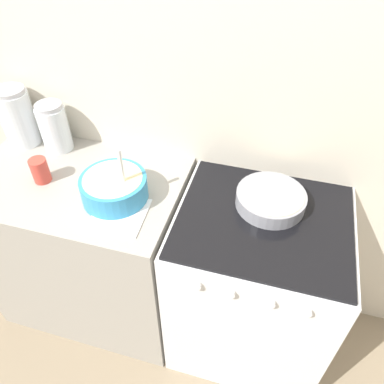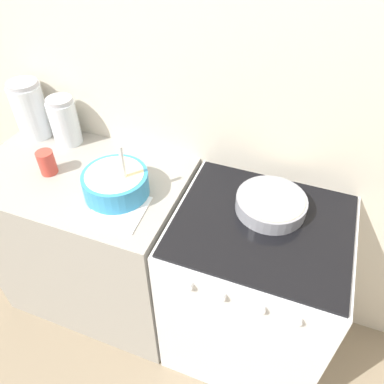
{
  "view_description": "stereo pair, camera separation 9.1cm",
  "coord_description": "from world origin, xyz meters",
  "px_view_note": "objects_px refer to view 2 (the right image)",
  "views": [
    {
      "loc": [
        0.36,
        -0.73,
        1.96
      ],
      "look_at": [
        0.06,
        0.32,
        0.96
      ],
      "focal_mm": 35.0,
      "sensor_mm": 36.0,
      "label": 1
    },
    {
      "loc": [
        0.45,
        -0.7,
        1.96
      ],
      "look_at": [
        0.06,
        0.32,
        0.96
      ],
      "focal_mm": 35.0,
      "sensor_mm": 36.0,
      "label": 2
    }
  ],
  "objects_px": {
    "mixing_bowl": "(116,182)",
    "tin_can": "(47,163)",
    "stove": "(250,290)",
    "storage_jar_middle": "(65,124)",
    "storage_jar_left": "(32,113)",
    "baking_pan": "(271,203)"
  },
  "relations": [
    {
      "from": "mixing_bowl",
      "to": "storage_jar_middle",
      "type": "relative_size",
      "value": 1.15
    },
    {
      "from": "storage_jar_left",
      "to": "tin_can",
      "type": "relative_size",
      "value": 2.58
    },
    {
      "from": "tin_can",
      "to": "mixing_bowl",
      "type": "bearing_deg",
      "value": -2.5
    },
    {
      "from": "stove",
      "to": "baking_pan",
      "type": "relative_size",
      "value": 3.3
    },
    {
      "from": "mixing_bowl",
      "to": "storage_jar_left",
      "type": "relative_size",
      "value": 0.96
    },
    {
      "from": "storage_jar_middle",
      "to": "tin_can",
      "type": "bearing_deg",
      "value": -76.76
    },
    {
      "from": "storage_jar_left",
      "to": "storage_jar_middle",
      "type": "relative_size",
      "value": 1.2
    },
    {
      "from": "baking_pan",
      "to": "mixing_bowl",
      "type": "bearing_deg",
      "value": -168.03
    },
    {
      "from": "mixing_bowl",
      "to": "tin_can",
      "type": "distance_m",
      "value": 0.35
    },
    {
      "from": "storage_jar_left",
      "to": "baking_pan",
      "type": "bearing_deg",
      "value": -5.56
    },
    {
      "from": "stove",
      "to": "storage_jar_middle",
      "type": "distance_m",
      "value": 1.16
    },
    {
      "from": "mixing_bowl",
      "to": "baking_pan",
      "type": "xyz_separation_m",
      "value": [
        0.61,
        0.13,
        -0.03
      ]
    },
    {
      "from": "baking_pan",
      "to": "storage_jar_left",
      "type": "bearing_deg",
      "value": 174.44
    },
    {
      "from": "baking_pan",
      "to": "storage_jar_middle",
      "type": "bearing_deg",
      "value": 173.43
    },
    {
      "from": "stove",
      "to": "storage_jar_left",
      "type": "bearing_deg",
      "value": 170.4
    },
    {
      "from": "storage_jar_left",
      "to": "tin_can",
      "type": "xyz_separation_m",
      "value": [
        0.24,
        -0.23,
        -0.06
      ]
    },
    {
      "from": "baking_pan",
      "to": "tin_can",
      "type": "distance_m",
      "value": 0.96
    },
    {
      "from": "mixing_bowl",
      "to": "tin_can",
      "type": "height_order",
      "value": "mixing_bowl"
    },
    {
      "from": "baking_pan",
      "to": "tin_can",
      "type": "relative_size",
      "value": 2.55
    },
    {
      "from": "baking_pan",
      "to": "storage_jar_middle",
      "type": "height_order",
      "value": "storage_jar_middle"
    },
    {
      "from": "storage_jar_middle",
      "to": "tin_can",
      "type": "distance_m",
      "value": 0.24
    },
    {
      "from": "mixing_bowl",
      "to": "stove",
      "type": "bearing_deg",
      "value": 4.27
    }
  ]
}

